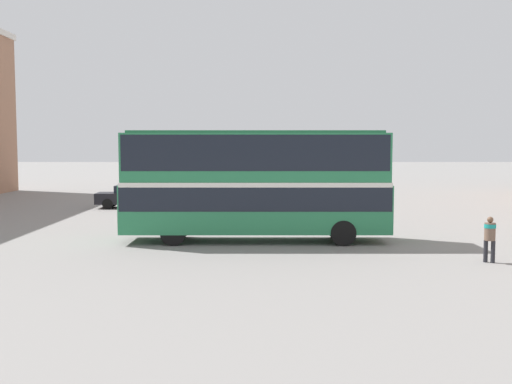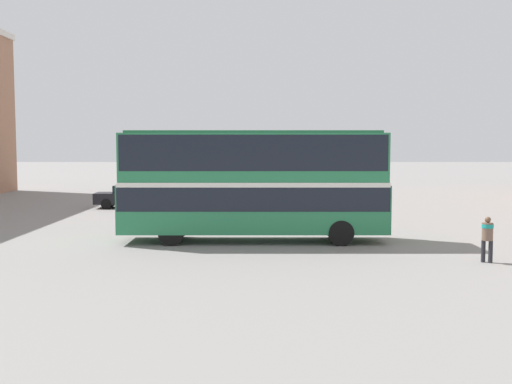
{
  "view_description": "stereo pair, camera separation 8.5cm",
  "coord_description": "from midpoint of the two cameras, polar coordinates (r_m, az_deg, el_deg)",
  "views": [
    {
      "loc": [
        -1.44,
        -25.68,
        4.1
      ],
      "look_at": [
        -1.46,
        -0.37,
        2.12
      ],
      "focal_mm": 42.0,
      "sensor_mm": 36.0,
      "label": 1
    },
    {
      "loc": [
        -1.36,
        -25.68,
        4.1
      ],
      "look_at": [
        -1.46,
        -0.37,
        2.12
      ],
      "focal_mm": 42.0,
      "sensor_mm": 36.0,
      "label": 2
    }
  ],
  "objects": [
    {
      "name": "ground_plane",
      "position": [
        26.04,
        3.33,
        -4.58
      ],
      "size": [
        240.0,
        240.0,
        0.0
      ],
      "primitive_type": "plane",
      "color": "gray"
    },
    {
      "name": "pedestrian_foreground",
      "position": [
        22.44,
        21.52,
        -3.8
      ],
      "size": [
        0.55,
        0.55,
        1.61
      ],
      "rotation": [
        0.0,
        0.0,
        4.13
      ],
      "color": "#232328",
      "rests_on": "ground_plane"
    },
    {
      "name": "double_decker_bus",
      "position": [
        25.35,
        0.1,
        1.3
      ],
      "size": [
        11.21,
        2.58,
        4.7
      ],
      "rotation": [
        0.0,
        0.0,
        -0.0
      ],
      "color": "#287A4C",
      "rests_on": "ground_plane"
    },
    {
      "name": "parked_car_kerb_near",
      "position": [
        40.03,
        -11.57,
        -0.39
      ],
      "size": [
        4.5,
        1.9,
        1.49
      ],
      "rotation": [
        0.0,
        0.0,
        3.18
      ],
      "color": "black",
      "rests_on": "ground_plane"
    }
  ]
}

